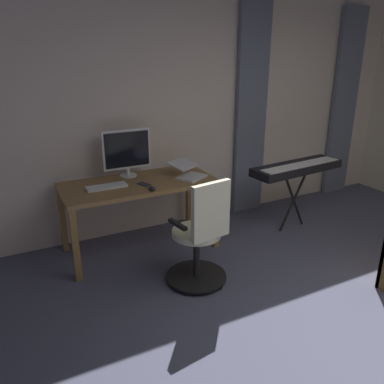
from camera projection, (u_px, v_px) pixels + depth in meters
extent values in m
cube|color=beige|center=(219.00, 101.00, 4.70)|extent=(5.33, 0.10, 2.87)
cube|color=slate|center=(344.00, 105.00, 5.51)|extent=(0.42, 0.06, 2.55)
cube|color=slate|center=(251.00, 113.00, 4.83)|extent=(0.42, 0.06, 2.55)
cube|color=olive|center=(138.00, 184.00, 3.98)|extent=(1.55, 0.73, 0.04)
cube|color=olive|center=(216.00, 216.00, 4.15)|extent=(0.06, 0.06, 0.71)
cube|color=olive|center=(75.00, 246.00, 3.53)|extent=(0.06, 0.06, 0.71)
cube|color=olive|center=(189.00, 197.00, 4.70)|extent=(0.06, 0.06, 0.71)
cube|color=olive|center=(63.00, 219.00, 4.07)|extent=(0.06, 0.06, 0.71)
cylinder|color=black|center=(196.00, 276.00, 3.64)|extent=(0.56, 0.56, 0.02)
sphere|color=black|center=(218.00, 269.00, 3.78)|extent=(0.05, 0.05, 0.05)
sphere|color=black|center=(188.00, 264.00, 3.87)|extent=(0.05, 0.05, 0.05)
sphere|color=black|center=(169.00, 277.00, 3.64)|extent=(0.05, 0.05, 0.05)
sphere|color=black|center=(187.00, 293.00, 3.41)|extent=(0.05, 0.05, 0.05)
sphere|color=black|center=(220.00, 287.00, 3.50)|extent=(0.05, 0.05, 0.05)
cylinder|color=black|center=(196.00, 256.00, 3.56)|extent=(0.06, 0.06, 0.42)
cylinder|color=beige|center=(196.00, 233.00, 3.48)|extent=(0.50, 0.50, 0.05)
cube|color=beige|center=(211.00, 211.00, 3.24)|extent=(0.38, 0.11, 0.50)
cube|color=black|center=(178.00, 224.00, 3.33)|extent=(0.08, 0.24, 0.03)
cube|color=black|center=(214.00, 214.00, 3.55)|extent=(0.08, 0.24, 0.03)
cylinder|color=white|center=(128.00, 175.00, 4.17)|extent=(0.18, 0.18, 0.01)
cylinder|color=white|center=(128.00, 172.00, 4.15)|extent=(0.04, 0.04, 0.07)
cube|color=white|center=(127.00, 149.00, 4.07)|extent=(0.51, 0.03, 0.42)
cube|color=black|center=(127.00, 150.00, 4.06)|extent=(0.47, 0.01, 0.37)
cube|color=white|center=(107.00, 187.00, 3.80)|extent=(0.39, 0.13, 0.02)
cube|color=silver|center=(192.00, 177.00, 4.10)|extent=(0.36, 0.33, 0.02)
cube|color=silver|center=(183.00, 164.00, 4.12)|extent=(0.35, 0.33, 0.06)
ellipsoid|color=#232328|center=(152.00, 188.00, 3.74)|extent=(0.06, 0.10, 0.04)
cube|color=#333338|center=(144.00, 184.00, 3.89)|extent=(0.12, 0.16, 0.01)
cylinder|color=black|center=(294.00, 200.00, 4.59)|extent=(0.40, 0.07, 0.71)
cylinder|color=black|center=(294.00, 200.00, 4.59)|extent=(0.40, 0.07, 0.71)
cube|color=black|center=(297.00, 168.00, 4.45)|extent=(1.18, 0.43, 0.09)
cube|color=white|center=(301.00, 165.00, 4.39)|extent=(1.08, 0.28, 0.01)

